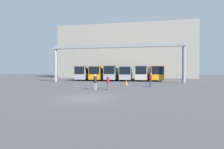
# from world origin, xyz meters

# --- Properties ---
(ground_plane) EXTENTS (200.00, 200.00, 0.00)m
(ground_plane) POSITION_xyz_m (0.00, 0.00, 0.00)
(ground_plane) COLOR #47474C
(building_backdrop) EXTENTS (44.87, 12.00, 17.61)m
(building_backdrop) POSITION_xyz_m (0.00, 42.05, 8.81)
(building_backdrop) COLOR gray
(building_backdrop) RESTS_ON ground
(overhead_gantry) EXTENTS (25.66, 0.80, 7.43)m
(overhead_gantry) POSITION_xyz_m (0.00, 17.27, 6.14)
(overhead_gantry) COLOR gray
(overhead_gantry) RESTS_ON ground
(bus_slot_0) EXTENTS (2.49, 10.26, 3.25)m
(bus_slot_0) POSITION_xyz_m (-8.30, 24.75, 1.87)
(bus_slot_0) COLOR #999EA5
(bus_slot_0) RESTS_ON ground
(bus_slot_1) EXTENTS (2.60, 12.30, 3.23)m
(bus_slot_1) POSITION_xyz_m (-4.98, 25.77, 1.86)
(bus_slot_1) COLOR orange
(bus_slot_1) RESTS_ON ground
(bus_slot_2) EXTENTS (2.59, 10.01, 3.32)m
(bus_slot_2) POSITION_xyz_m (-1.66, 24.63, 1.91)
(bus_slot_2) COLOR #999EA5
(bus_slot_2) RESTS_ON ground
(bus_slot_3) EXTENTS (2.57, 12.07, 3.16)m
(bus_slot_3) POSITION_xyz_m (1.66, 25.65, 1.82)
(bus_slot_3) COLOR #999EA5
(bus_slot_3) RESTS_ON ground
(bus_slot_4) EXTENTS (2.48, 11.94, 3.26)m
(bus_slot_4) POSITION_xyz_m (4.98, 25.59, 1.88)
(bus_slot_4) COLOR beige
(bus_slot_4) RESTS_ON ground
(bus_slot_5) EXTENTS (2.60, 10.99, 3.23)m
(bus_slot_5) POSITION_xyz_m (8.30, 25.11, 1.86)
(bus_slot_5) COLOR orange
(bus_slot_5) RESTS_ON ground
(pedestrian_near_left) EXTENTS (0.33, 0.33, 1.60)m
(pedestrian_near_left) POSITION_xyz_m (0.78, 5.22, 0.85)
(pedestrian_near_left) COLOR brown
(pedestrian_near_left) RESTS_ON ground
(pedestrian_near_center) EXTENTS (0.37, 0.37, 1.76)m
(pedestrian_near_center) POSITION_xyz_m (-0.72, 5.21, 0.93)
(pedestrian_near_center) COLOR gray
(pedestrian_near_center) RESTS_ON ground
(pedestrian_mid_right) EXTENTS (0.39, 0.39, 1.87)m
(pedestrian_mid_right) POSITION_xyz_m (5.97, 9.79, 0.99)
(pedestrian_mid_right) COLOR navy
(pedestrian_mid_right) RESTS_ON ground
(traffic_cone) EXTENTS (0.49, 0.49, 0.74)m
(traffic_cone) POSITION_xyz_m (2.46, 12.26, 0.37)
(traffic_cone) COLOR orange
(traffic_cone) RESTS_ON ground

